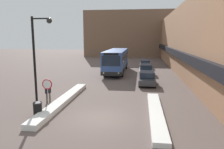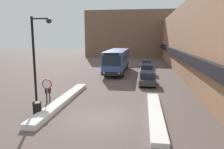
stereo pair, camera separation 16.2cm
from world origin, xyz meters
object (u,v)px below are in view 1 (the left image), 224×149
Objects in this scene: parked_car_front at (147,78)px; parked_car_middle at (146,69)px; city_bus at (117,60)px; trash_bin at (38,109)px; parked_car_back at (145,64)px; street_lamp at (38,54)px; stop_sign at (47,87)px; pedestrian at (48,91)px.

parked_car_middle is at bearing 90.00° from parked_car_front.
trash_bin is at bearing -99.01° from city_bus.
parked_car_back is 0.70× the size of street_lamp.
street_lamp is at bearing -127.31° from parked_car_front.
parked_car_back is at bearing 72.00° from street_lamp.
parked_car_back reaches higher than trash_bin.
trash_bin is at bearing -106.78° from parked_car_back.
city_bus is 2.67× the size of parked_car_middle.
parked_car_front reaches higher than trash_bin.
parked_car_middle is 19.32m from trash_bin.
parked_car_back is at bearing 71.68° from stop_sign.
city_bus reaches higher than parked_car_middle.
stop_sign is at bearing -108.32° from parked_car_back.
city_bus is at bearing 117.97° from parked_car_front.
parked_car_front is 13.25m from trash_bin.
city_bus is 12.63× the size of trash_bin.
pedestrian is (-7.95, -14.89, 0.28)m from parked_car_middle.
street_lamp is 3.70m from trash_bin.
parked_car_middle is 17.67m from stop_sign.
stop_sign is (-7.49, -22.63, 0.85)m from parked_car_back.
parked_car_front is at bearing 56.12° from trash_bin.
pedestrian reaches higher than parked_car_back.
city_bus reaches higher than stop_sign.
stop_sign is (-3.15, -17.32, -0.27)m from city_bus.
city_bus is 4.68m from parked_car_middle.
street_lamp reaches higher than pedestrian.
parked_car_back is 2.81× the size of pedestrian.
parked_car_front is 1.96× the size of stop_sign.
city_bus is 2.85× the size of parked_car_front.
city_bus is 19.47m from trash_bin.
pedestrian is at bearing 100.81° from trash_bin.
stop_sign is at bearing 80.66° from street_lamp.
trash_bin is at bearing -139.52° from pedestrian.
stop_sign is at bearing -127.68° from pedestrian.
trash_bin is (-7.39, -11.00, -0.25)m from parked_car_front.
parked_car_back is 4.83× the size of trash_bin.
parked_car_front is at bearing -62.03° from city_bus.
stop_sign is 2.26× the size of trash_bin.
stop_sign is 1.32m from pedestrian.
pedestrian reaches higher than parked_car_middle.
parked_car_front is 0.94× the size of parked_car_middle.
city_bus is 1.83× the size of street_lamp.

